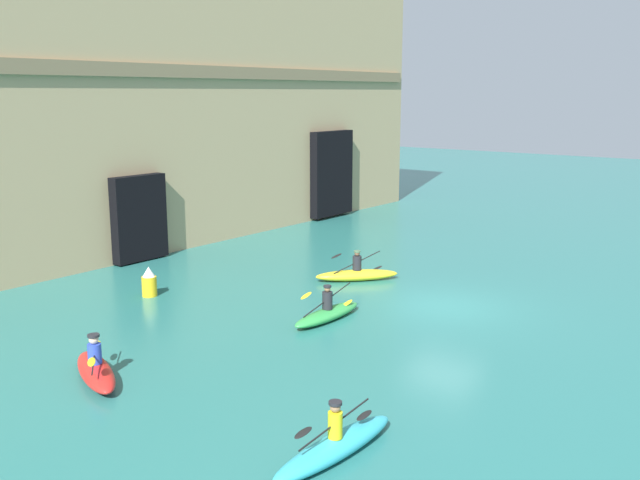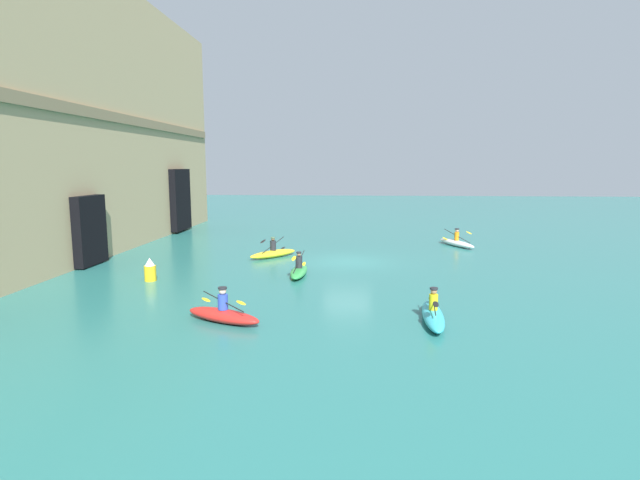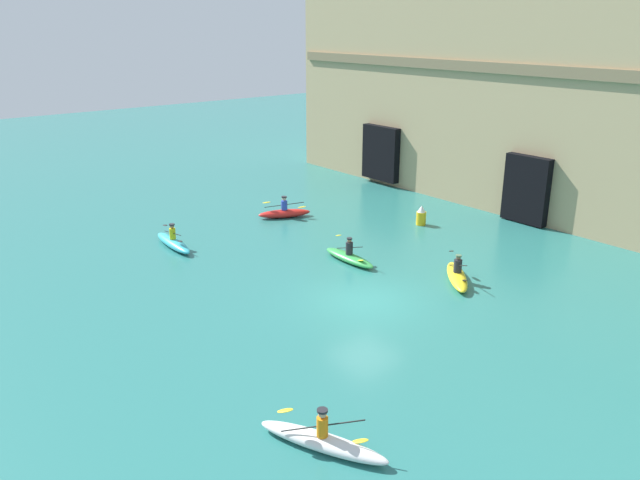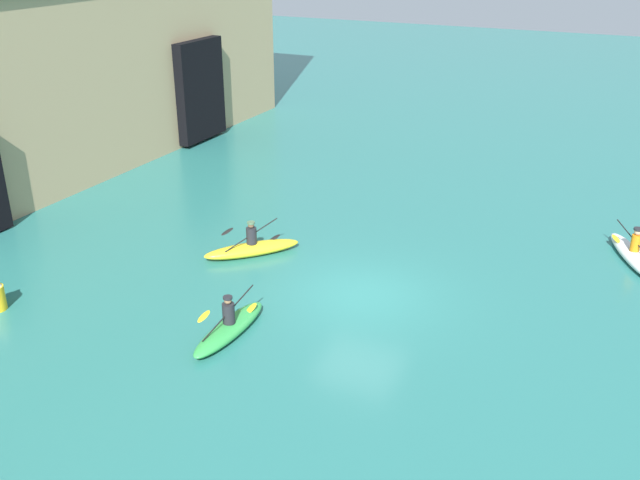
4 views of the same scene
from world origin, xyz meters
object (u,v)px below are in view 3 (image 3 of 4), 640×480
kayak_white (322,441)px  kayak_cyan (173,242)px  kayak_red (284,213)px  marker_buoy (421,216)px  kayak_yellow (457,276)px  kayak_green (349,257)px

kayak_white → kayak_cyan: kayak_cyan is taller
kayak_red → marker_buoy: 7.41m
kayak_red → marker_buoy: size_ratio=2.78×
marker_buoy → kayak_yellow: bearing=-36.6°
kayak_yellow → kayak_cyan: size_ratio=0.81×
kayak_red → kayak_white: kayak_red is taller
kayak_yellow → kayak_red: (-11.73, -0.30, 0.01)m
kayak_red → marker_buoy: kayak_red is taller
kayak_red → kayak_cyan: 6.94m
kayak_cyan → kayak_yellow: bearing=35.9°
kayak_green → kayak_cyan: bearing=-141.7°
kayak_yellow → marker_buoy: kayak_yellow is taller
kayak_yellow → kayak_white: 12.07m
kayak_green → kayak_red: bearing=167.3°
marker_buoy → kayak_white: bearing=-55.1°
kayak_red → kayak_yellow: bearing=-63.9°
kayak_cyan → marker_buoy: size_ratio=3.30×
kayak_red → kayak_green: size_ratio=0.95×
kayak_white → marker_buoy: kayak_white is taller
kayak_green → marker_buoy: 6.73m
marker_buoy → kayak_green: bearing=-75.9°
kayak_cyan → marker_buoy: 12.80m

